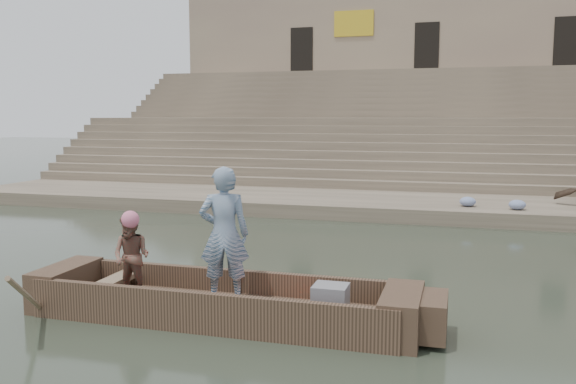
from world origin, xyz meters
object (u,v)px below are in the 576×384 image
at_px(main_rowboat, 220,311).
at_px(rowing_man, 131,256).
at_px(standing_man, 224,234).
at_px(television, 330,299).

bearing_deg(main_rowboat, rowing_man, -177.86).
relative_size(main_rowboat, standing_man, 2.56).
distance_m(standing_man, television, 1.77).
xyz_separation_m(main_rowboat, rowing_man, (-1.37, -0.05, 0.72)).
bearing_deg(standing_man, television, 156.79).
relative_size(main_rowboat, television, 10.87).
bearing_deg(standing_man, main_rowboat, 70.63).
relative_size(standing_man, television, 4.24).
distance_m(rowing_man, television, 2.99).
relative_size(rowing_man, television, 2.65).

